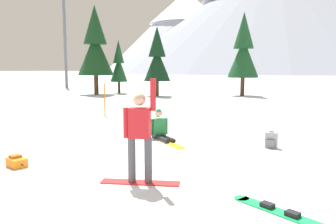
{
  "coord_description": "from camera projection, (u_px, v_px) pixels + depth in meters",
  "views": [
    {
      "loc": [
        4.9,
        -5.79,
        2.17
      ],
      "look_at": [
        0.99,
        2.73,
        1.0
      ],
      "focal_mm": 36.23,
      "sensor_mm": 36.0,
      "label": 1
    }
  ],
  "objects": [
    {
      "name": "backpack_orange",
      "position": [
        17.0,
        162.0,
        7.6
      ],
      "size": [
        0.55,
        0.43,
        0.27
      ],
      "color": "orange",
      "rests_on": "ground_plane"
    },
    {
      "name": "pine_tree_twin",
      "position": [
        243.0,
        51.0,
        28.01
      ],
      "size": [
        2.59,
        2.59,
        6.87
      ],
      "color": "#472D19",
      "rests_on": "ground_plane"
    },
    {
      "name": "peak_east_ridge",
      "position": [
        275.0,
        11.0,
        212.88
      ],
      "size": [
        204.82,
        204.82,
        74.32
      ],
      "color": "#8C93A3",
      "rests_on": "ground_plane"
    },
    {
      "name": "loose_snowboard_near_left",
      "position": [
        279.0,
        211.0,
        5.17
      ],
      "size": [
        1.63,
        0.96,
        0.09
      ],
      "color": "#19B259",
      "rests_on": "ground_plane"
    },
    {
      "name": "pine_tree_young",
      "position": [
        119.0,
        64.0,
        30.95
      ],
      "size": [
        1.58,
        1.58,
        4.86
      ],
      "color": "#472D19",
      "rests_on": "ground_plane"
    },
    {
      "name": "ground_plane",
      "position": [
        76.0,
        168.0,
        7.52
      ],
      "size": [
        800.0,
        800.0,
        0.0
      ],
      "primitive_type": "plane",
      "color": "silver"
    },
    {
      "name": "backpack_grey",
      "position": [
        271.0,
        140.0,
        9.44
      ],
      "size": [
        0.33,
        0.28,
        0.47
      ],
      "color": "gray",
      "rests_on": "ground_plane"
    },
    {
      "name": "snowboarder_midground",
      "position": [
        161.0,
        129.0,
        10.61
      ],
      "size": [
        1.55,
        1.41,
        0.95
      ],
      "color": "black",
      "rests_on": "ground_plane"
    },
    {
      "name": "trail_marker_pole",
      "position": [
        105.0,
        100.0,
        15.72
      ],
      "size": [
        0.06,
        0.06,
        1.53
      ],
      "primitive_type": "cylinder",
      "color": "orange",
      "rests_on": "ground_plane"
    },
    {
      "name": "pine_tree_slender",
      "position": [
        95.0,
        46.0,
        29.19
      ],
      "size": [
        3.09,
        3.09,
        7.67
      ],
      "color": "#472D19",
      "rests_on": "ground_plane"
    },
    {
      "name": "ski_lift_tower",
      "position": [
        65.0,
        34.0,
        40.17
      ],
      "size": [
        3.4,
        0.36,
        11.26
      ],
      "color": "#595B60",
      "rests_on": "ground_plane"
    },
    {
      "name": "peak_north_spur",
      "position": [
        186.0,
        31.0,
        251.7
      ],
      "size": [
        121.09,
        121.09,
        59.48
      ],
      "color": "#B2B7C6",
      "rests_on": "ground_plane"
    },
    {
      "name": "snowboarder_foreground",
      "position": [
        140.0,
        135.0,
        6.42
      ],
      "size": [
        1.54,
        0.73,
        2.01
      ],
      "color": "red",
      "rests_on": "ground_plane"
    },
    {
      "name": "pine_tree_tall",
      "position": [
        157.0,
        58.0,
        27.57
      ],
      "size": [
        2.19,
        2.19,
        5.66
      ],
      "color": "#472D19",
      "rests_on": "ground_plane"
    }
  ]
}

